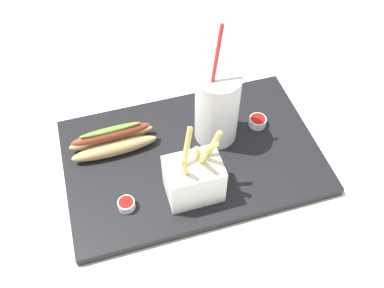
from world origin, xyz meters
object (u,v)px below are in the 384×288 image
at_px(fries_basket, 194,178).
at_px(soda_cup, 217,107).
at_px(hot_dog_1, 113,141).
at_px(ketchup_cup_1, 126,204).
at_px(ketchup_cup_2, 203,102).
at_px(ketchup_cup_3, 258,121).

bearing_deg(fries_basket, soda_cup, -124.16).
bearing_deg(hot_dog_1, ketchup_cup_1, 89.29).
relative_size(fries_basket, ketchup_cup_1, 4.91).
bearing_deg(hot_dog_1, ketchup_cup_2, -163.80).
relative_size(soda_cup, fries_basket, 1.73).
relative_size(soda_cup, hot_dog_1, 1.54).
bearing_deg(ketchup_cup_3, hot_dog_1, -4.54).
bearing_deg(hot_dog_1, fries_basket, 130.62).
distance_m(fries_basket, ketchup_cup_3, 0.21).
height_order(hot_dog_1, ketchup_cup_3, hot_dog_1).
bearing_deg(ketchup_cup_2, ketchup_cup_1, 44.08).
bearing_deg(fries_basket, ketchup_cup_3, -145.39).
height_order(hot_dog_1, ketchup_cup_1, hot_dog_1).
height_order(ketchup_cup_1, ketchup_cup_3, ketchup_cup_3).
distance_m(fries_basket, hot_dog_1, 0.19).
xyz_separation_m(ketchup_cup_1, ketchup_cup_2, (-0.20, -0.20, 0.00)).
bearing_deg(ketchup_cup_3, ketchup_cup_2, -41.75).
xyz_separation_m(hot_dog_1, ketchup_cup_3, (-0.29, 0.02, -0.01)).
distance_m(soda_cup, fries_basket, 0.15).
distance_m(hot_dog_1, ketchup_cup_2, 0.21).
height_order(soda_cup, hot_dog_1, soda_cup).
relative_size(ketchup_cup_2, ketchup_cup_3, 0.86).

